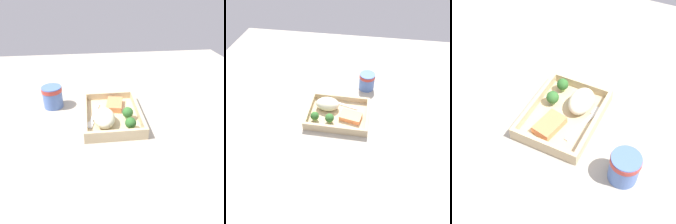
# 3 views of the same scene
# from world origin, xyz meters

# --- Properties ---
(ground_plane) EXTENTS (1.60, 1.60, 0.02)m
(ground_plane) POSITION_xyz_m (0.00, 0.00, -0.01)
(ground_plane) COLOR #A1998A
(takeout_tray) EXTENTS (0.27, 0.21, 0.01)m
(takeout_tray) POSITION_xyz_m (0.00, 0.00, 0.01)
(takeout_tray) COLOR tan
(takeout_tray) RESTS_ON ground_plane
(tray_rim) EXTENTS (0.27, 0.21, 0.03)m
(tray_rim) POSITION_xyz_m (0.00, 0.00, 0.03)
(tray_rim) COLOR tan
(tray_rim) RESTS_ON takeout_tray
(salmon_fillet) EXTENTS (0.10, 0.07, 0.02)m
(salmon_fillet) POSITION_xyz_m (-0.06, 0.02, 0.02)
(salmon_fillet) COLOR #E6834F
(salmon_fillet) RESTS_ON takeout_tray
(mashed_potatoes) EXTENTS (0.11, 0.07, 0.05)m
(mashed_potatoes) POSITION_xyz_m (0.05, -0.03, 0.04)
(mashed_potatoes) COLOR beige
(mashed_potatoes) RESTS_ON takeout_tray
(broccoli_floret_1) EXTENTS (0.04, 0.04, 0.05)m
(broccoli_floret_1) POSITION_xyz_m (0.09, 0.05, 0.04)
(broccoli_floret_1) COLOR #89AD5F
(broccoli_floret_1) RESTS_ON takeout_tray
(broccoli_floret_2) EXTENTS (0.04, 0.04, 0.05)m
(broccoli_floret_2) POSITION_xyz_m (0.03, 0.05, 0.04)
(broccoli_floret_2) COLOR #84A867
(broccoli_floret_2) RESTS_ON takeout_tray
(fork) EXTENTS (0.16, 0.06, 0.00)m
(fork) POSITION_xyz_m (0.01, -0.07, 0.01)
(fork) COLOR silver
(fork) RESTS_ON takeout_tray
(paper_cup) EXTENTS (0.08, 0.08, 0.09)m
(paper_cup) POSITION_xyz_m (-0.11, -0.22, 0.05)
(paper_cup) COLOR #4C6CB3
(paper_cup) RESTS_ON ground_plane
(receipt_slip) EXTENTS (0.08, 0.14, 0.00)m
(receipt_slip) POSITION_xyz_m (0.22, -0.00, 0.00)
(receipt_slip) COLOR white
(receipt_slip) RESTS_ON ground_plane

